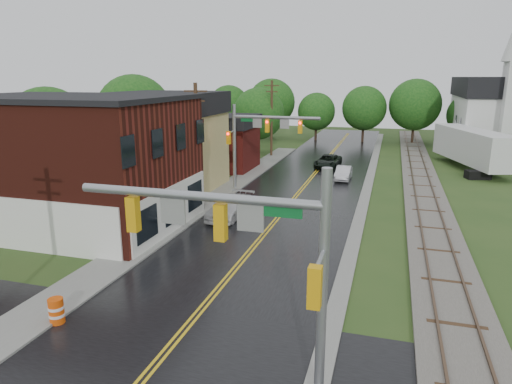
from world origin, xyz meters
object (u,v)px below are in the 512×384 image
at_px(brick_building, 71,161).
at_px(tree_left_e, 260,115).
at_px(sedan_silver, 343,173).
at_px(tree_left_a, 50,131).
at_px(tree_left_b, 136,114).
at_px(construction_barrel, 56,311).
at_px(tree_left_c, 204,120).
at_px(traffic_signal_far, 259,132).
at_px(semi_trailer, 472,146).
at_px(utility_pole_c, 272,117).
at_px(pickup_white, 230,207).
at_px(traffic_signal_near, 247,243).
at_px(church, 503,107).
at_px(utility_pole_b, 197,141).
at_px(suv_dark, 328,161).

height_order(brick_building, tree_left_e, brick_building).
bearing_deg(sedan_silver, tree_left_a, -153.05).
height_order(tree_left_b, construction_barrel, tree_left_b).
bearing_deg(brick_building, tree_left_c, 93.14).
bearing_deg(traffic_signal_far, semi_trailer, 39.10).
distance_m(traffic_signal_far, tree_left_a, 17.16).
height_order(utility_pole_c, tree_left_a, utility_pole_c).
relative_size(tree_left_e, pickup_white, 1.66).
xyz_separation_m(semi_trailer, construction_barrel, (-20.21, -38.18, -1.90)).
distance_m(tree_left_c, pickup_white, 23.67).
xyz_separation_m(traffic_signal_near, semi_trailer, (11.74, 40.18, -2.55)).
height_order(traffic_signal_near, tree_left_e, tree_left_e).
bearing_deg(traffic_signal_near, tree_left_c, 114.56).
bearing_deg(pickup_white, church, 61.67).
bearing_deg(construction_barrel, pickup_white, 83.20).
relative_size(pickup_white, construction_barrel, 4.72).
relative_size(traffic_signal_far, pickup_white, 1.49).
bearing_deg(traffic_signal_near, brick_building, 140.83).
height_order(church, traffic_signal_far, church).
relative_size(church, tree_left_b, 2.06).
relative_size(tree_left_c, tree_left_e, 0.94).
bearing_deg(utility_pole_c, semi_trailer, -4.73).
relative_size(traffic_signal_near, tree_left_e, 0.90).
distance_m(tree_left_c, sedan_silver, 18.55).
height_order(church, sedan_silver, church).
distance_m(brick_building, utility_pole_b, 9.03).
relative_size(church, semi_trailer, 1.48).
relative_size(utility_pole_c, sedan_silver, 2.37).
distance_m(traffic_signal_far, tree_left_b, 15.21).
distance_m(brick_building, suv_dark, 27.46).
distance_m(traffic_signal_far, pickup_white, 8.98).
bearing_deg(utility_pole_b, traffic_signal_far, 56.32).
bearing_deg(tree_left_a, sedan_silver, 26.35).
xyz_separation_m(sedan_silver, construction_barrel, (-8.02, -29.23, -0.11)).
height_order(tree_left_a, suv_dark, tree_left_a).
bearing_deg(utility_pole_b, construction_barrel, -84.29).
bearing_deg(tree_left_a, brick_building, -43.13).
bearing_deg(tree_left_c, traffic_signal_far, -51.18).
relative_size(traffic_signal_far, suv_dark, 1.52).
bearing_deg(tree_left_c, semi_trailer, 4.49).
xyz_separation_m(brick_building, semi_trailer, (27.69, 27.18, -1.73)).
xyz_separation_m(suv_dark, sedan_silver, (2.22, -5.55, -0.05)).
distance_m(traffic_signal_far, semi_trailer, 24.20).
relative_size(brick_building, tree_left_a, 1.65).
distance_m(brick_building, pickup_white, 10.72).
height_order(suv_dark, semi_trailer, semi_trailer).
height_order(utility_pole_c, pickup_white, utility_pole_c).
bearing_deg(traffic_signal_near, church, 72.28).
distance_m(traffic_signal_near, utility_pole_b, 22.49).
xyz_separation_m(church, traffic_signal_far, (-23.47, -26.74, -0.86)).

